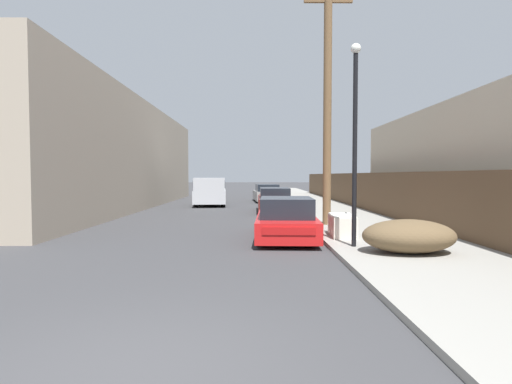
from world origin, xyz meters
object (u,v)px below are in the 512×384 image
utility_pole (327,99)px  brush_pile (409,236)px  parked_sports_car_red (286,220)px  street_lamp (355,131)px  car_parked_mid (274,201)px  pickup_truck (210,192)px  car_parked_far (267,193)px  discarded_fridge (342,225)px

utility_pole → brush_pile: 7.09m
parked_sports_car_red → street_lamp: 3.60m
car_parked_mid → utility_pole: utility_pole is taller
utility_pole → pickup_truck: bearing=117.1°
parked_sports_car_red → street_lamp: bearing=-48.2°
pickup_truck → utility_pole: bearing=112.7°
pickup_truck → brush_pile: bearing=107.3°
pickup_truck → utility_pole: (5.61, -10.97, 3.94)m
parked_sports_car_red → car_parked_far: (-0.02, 17.56, 0.03)m
car_parked_far → parked_sports_car_red: bearing=-94.0°
pickup_truck → brush_pile: pickup_truck is taller
parked_sports_car_red → car_parked_mid: car_parked_mid is taller
street_lamp → parked_sports_car_red: bearing=129.2°
parked_sports_car_red → pickup_truck: size_ratio=0.81×
discarded_fridge → brush_pile: bearing=-64.9°
discarded_fridge → brush_pile: (1.01, -2.66, 0.07)m
discarded_fridge → utility_pole: bearing=93.2°
discarded_fridge → car_parked_far: size_ratio=0.36×
utility_pole → brush_pile: utility_pole is taller
car_parked_far → car_parked_mid: bearing=-93.2°
parked_sports_car_red → pickup_truck: 14.21m
car_parked_far → brush_pile: bearing=-86.4°
parked_sports_car_red → street_lamp: (1.62, -1.98, 2.54)m
discarded_fridge → car_parked_mid: 9.45m
pickup_truck → car_parked_mid: bearing=126.7°
car_parked_mid → brush_pile: car_parked_mid is taller
utility_pole → brush_pile: size_ratio=4.16×
discarded_fridge → brush_pile: 2.84m
car_parked_far → brush_pile: 20.58m
parked_sports_car_red → brush_pile: bearing=-43.6°
pickup_truck → street_lamp: 16.73m
parked_sports_car_red → car_parked_far: size_ratio=0.98×
brush_pile → car_parked_far: bearing=97.6°
discarded_fridge → utility_pole: (0.06, 2.88, 4.40)m
pickup_truck → car_parked_far: bearing=-139.0°
car_parked_far → street_lamp: (1.63, -19.54, 2.51)m
car_parked_mid → street_lamp: (1.50, -11.12, 2.51)m
discarded_fridge → car_parked_mid: (-1.59, 9.31, 0.17)m
discarded_fridge → parked_sports_car_red: parked_sports_car_red is taller
car_parked_mid → car_parked_far: (-0.14, 8.42, -0.00)m
car_parked_far → pickup_truck: pickup_truck is taller
parked_sports_car_red → car_parked_mid: (0.12, 9.13, 0.03)m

